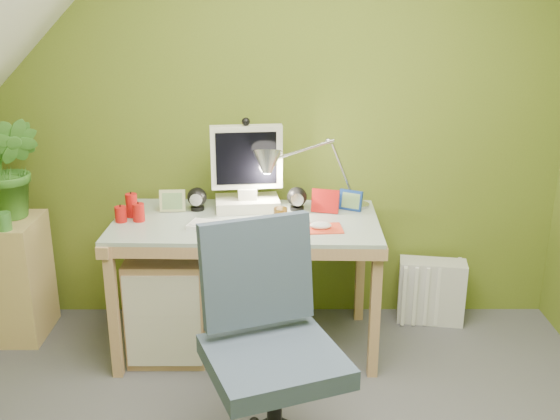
{
  "coord_description": "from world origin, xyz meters",
  "views": [
    {
      "loc": [
        -0.01,
        -2.02,
        1.87
      ],
      "look_at": [
        0.0,
        1.0,
        0.85
      ],
      "focal_mm": 42.0,
      "sensor_mm": 36.0,
      "label": 1
    }
  ],
  "objects_px": {
    "desk": "(247,284)",
    "potted_plant": "(12,168)",
    "side_ledge": "(21,278)",
    "desk_lamp": "(331,157)",
    "radiator": "(431,291)",
    "monitor": "(247,162)",
    "task_chair": "(274,356)"
  },
  "relations": [
    {
      "from": "desk",
      "to": "task_chair",
      "type": "bearing_deg",
      "value": -79.51
    },
    {
      "from": "side_ledge",
      "to": "potted_plant",
      "type": "distance_m",
      "value": 0.62
    },
    {
      "from": "side_ledge",
      "to": "radiator",
      "type": "distance_m",
      "value": 2.35
    },
    {
      "from": "desk",
      "to": "radiator",
      "type": "bearing_deg",
      "value": 16.2
    },
    {
      "from": "desk_lamp",
      "to": "task_chair",
      "type": "bearing_deg",
      "value": -103.21
    },
    {
      "from": "side_ledge",
      "to": "desk_lamp",
      "type": "bearing_deg",
      "value": 1.42
    },
    {
      "from": "side_ledge",
      "to": "task_chair",
      "type": "xyz_separation_m",
      "value": [
        1.43,
        -1.11,
        0.17
      ]
    },
    {
      "from": "desk",
      "to": "task_chair",
      "type": "distance_m",
      "value": 0.99
    },
    {
      "from": "monitor",
      "to": "desk_lamp",
      "type": "bearing_deg",
      "value": -6.45
    },
    {
      "from": "monitor",
      "to": "task_chair",
      "type": "bearing_deg",
      "value": -88.84
    },
    {
      "from": "monitor",
      "to": "side_ledge",
      "type": "distance_m",
      "value": 1.43
    },
    {
      "from": "desk_lamp",
      "to": "task_chair",
      "type": "xyz_separation_m",
      "value": [
        -0.3,
        -1.15,
        -0.51
      ]
    },
    {
      "from": "desk",
      "to": "side_ledge",
      "type": "height_order",
      "value": "desk"
    },
    {
      "from": "potted_plant",
      "to": "radiator",
      "type": "bearing_deg",
      "value": 2.28
    },
    {
      "from": "desk",
      "to": "potted_plant",
      "type": "height_order",
      "value": "potted_plant"
    },
    {
      "from": "desk",
      "to": "side_ledge",
      "type": "distance_m",
      "value": 1.28
    },
    {
      "from": "potted_plant",
      "to": "radiator",
      "type": "height_order",
      "value": "potted_plant"
    },
    {
      "from": "monitor",
      "to": "desk_lamp",
      "type": "distance_m",
      "value": 0.45
    },
    {
      "from": "monitor",
      "to": "potted_plant",
      "type": "bearing_deg",
      "value": 173.22
    },
    {
      "from": "task_chair",
      "to": "radiator",
      "type": "relative_size",
      "value": 2.72
    },
    {
      "from": "task_chair",
      "to": "side_ledge",
      "type": "bearing_deg",
      "value": 121.32
    },
    {
      "from": "desk_lamp",
      "to": "radiator",
      "type": "xyz_separation_m",
      "value": [
        0.62,
        0.1,
        -0.83
      ]
    },
    {
      "from": "radiator",
      "to": "task_chair",
      "type": "bearing_deg",
      "value": -116.74
    },
    {
      "from": "side_ledge",
      "to": "potted_plant",
      "type": "xyz_separation_m",
      "value": [
        0.01,
        0.05,
        0.62
      ]
    },
    {
      "from": "desk",
      "to": "desk_lamp",
      "type": "relative_size",
      "value": 2.39
    },
    {
      "from": "monitor",
      "to": "desk",
      "type": "bearing_deg",
      "value": -96.45
    },
    {
      "from": "desk_lamp",
      "to": "desk",
      "type": "bearing_deg",
      "value": -156.95
    },
    {
      "from": "desk",
      "to": "potted_plant",
      "type": "distance_m",
      "value": 1.41
    },
    {
      "from": "radiator",
      "to": "monitor",
      "type": "bearing_deg",
      "value": -165.24
    },
    {
      "from": "monitor",
      "to": "side_ledge",
      "type": "height_order",
      "value": "monitor"
    },
    {
      "from": "monitor",
      "to": "potted_plant",
      "type": "relative_size",
      "value": 0.94
    },
    {
      "from": "monitor",
      "to": "radiator",
      "type": "height_order",
      "value": "monitor"
    }
  ]
}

